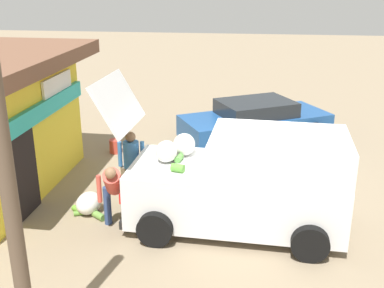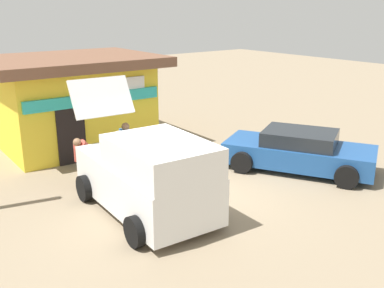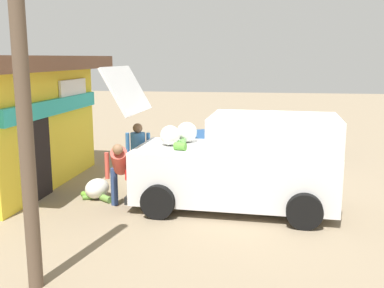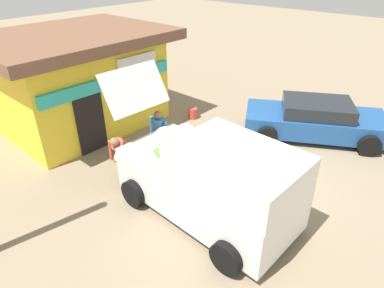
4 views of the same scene
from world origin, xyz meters
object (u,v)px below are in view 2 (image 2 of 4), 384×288
Objects in this scene: delivery_van at (148,175)px; storefront_bar at (73,100)px; unloaded_banana_pile at (95,167)px; paint_bucket at (182,143)px; parked_sedan at (299,151)px; customer_bending at (87,156)px; vendor_standing at (126,146)px.

storefront_bar is at bearing 81.96° from delivery_van.
paint_bucket is (3.52, 0.42, -0.01)m from unloaded_banana_pile.
paint_bucket is at bearing -43.09° from storefront_bar.
unloaded_banana_pile is (0.16, 3.24, -0.77)m from delivery_van.
customer_bending reaches higher than parked_sedan.
storefront_bar is 4.09m from paint_bucket.
customer_bending is 4.27m from paint_bucket.
customer_bending is at bearing -164.16° from paint_bucket.
unloaded_banana_pile reaches higher than paint_bucket.
unloaded_banana_pile is (-5.03, 3.46, -0.39)m from parked_sedan.
storefront_bar is 6.37m from delivery_van.
paint_bucket is (2.79, -2.61, -1.45)m from storefront_bar.
vendor_standing is at bearing 148.80° from parked_sedan.
storefront_bar is at bearing 71.30° from customer_bending.
delivery_van is 2.57m from vendor_standing.
paint_bucket is (2.88, 1.22, -0.74)m from vendor_standing.
storefront_bar reaches higher than paint_bucket.
storefront_bar is 7.85m from parked_sedan.
delivery_van reaches higher than parked_sedan.
unloaded_banana_pile is (-0.73, -3.03, -1.44)m from storefront_bar.
parked_sedan is 6.21m from customer_bending.
storefront_bar is 1.24× the size of parked_sedan.
vendor_standing is 1.91× the size of unloaded_banana_pile.
parked_sedan is at bearing -26.05° from customer_bending.
customer_bending is (-1.27, -3.76, -0.79)m from storefront_bar.
unloaded_banana_pile is (-0.64, 0.79, -0.73)m from vendor_standing.
parked_sedan is at bearing -31.20° from vendor_standing.
parked_sedan is 5.15m from vendor_standing.
delivery_van is at bearing -135.11° from paint_bucket.
unloaded_banana_pile is 3.54m from paint_bucket.
storefront_bar is at bearing 76.46° from unloaded_banana_pile.
storefront_bar reaches higher than vendor_standing.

